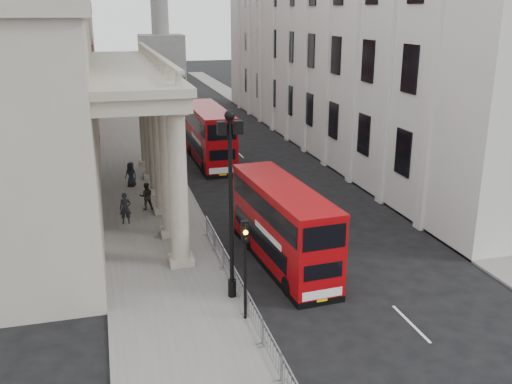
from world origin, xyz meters
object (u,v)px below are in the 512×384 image
at_px(lamp_post_south, 231,194).
at_px(pedestrian_a, 125,208).
at_px(pedestrian_b, 146,196).
at_px(lamp_post_mid, 179,124).
at_px(traffic_light, 245,252).
at_px(bus_far, 209,134).
at_px(pedestrian_c, 131,174).
at_px(bus_near, 283,224).
at_px(lamp_post_north, 155,93).

xyz_separation_m(lamp_post_south, pedestrian_a, (-4.08, 10.54, -3.86)).
height_order(lamp_post_south, pedestrian_b, lamp_post_south).
xyz_separation_m(lamp_post_mid, traffic_light, (0.10, -18.02, -1.80)).
bearing_deg(lamp_post_south, bus_far, 81.68).
bearing_deg(pedestrian_c, pedestrian_b, -49.78).
distance_m(lamp_post_south, bus_far, 24.35).
bearing_deg(bus_near, bus_far, 85.54).
bearing_deg(traffic_light, pedestrian_c, 99.62).
relative_size(bus_far, pedestrian_b, 6.03).
relative_size(lamp_post_mid, pedestrian_a, 4.45).
xyz_separation_m(bus_near, pedestrian_c, (-6.60, 15.13, -1.12)).
bearing_deg(lamp_post_mid, pedestrian_c, 147.20).
height_order(lamp_post_north, pedestrian_b, lamp_post_north).
distance_m(lamp_post_south, lamp_post_mid, 16.00).
bearing_deg(pedestrian_c, bus_near, -33.10).
bearing_deg(bus_near, lamp_post_north, 92.60).
xyz_separation_m(bus_far, pedestrian_c, (-6.82, -5.83, -1.38)).
height_order(pedestrian_b, pedestrian_c, pedestrian_c).
distance_m(lamp_post_mid, pedestrian_b, 5.73).
relative_size(pedestrian_a, pedestrian_c, 1.05).
distance_m(lamp_post_south, traffic_light, 2.71).
bearing_deg(lamp_post_south, pedestrian_a, 111.14).
height_order(bus_near, pedestrian_b, bus_near).
bearing_deg(lamp_post_mid, pedestrian_a, -126.74).
bearing_deg(pedestrian_b, pedestrian_c, -81.00).
relative_size(bus_near, pedestrian_b, 5.45).
bearing_deg(lamp_post_south, traffic_light, -87.16).
xyz_separation_m(traffic_light, pedestrian_a, (-4.18, 12.56, -2.05)).
relative_size(lamp_post_north, traffic_light, 1.93).
xyz_separation_m(lamp_post_north, pedestrian_a, (-4.08, -21.46, -3.86)).
relative_size(traffic_light, pedestrian_a, 2.30).
bearing_deg(bus_near, lamp_post_mid, 100.32).
bearing_deg(lamp_post_north, lamp_post_south, -90.00).
height_order(lamp_post_north, pedestrian_c, lamp_post_north).
height_order(pedestrian_a, pedestrian_b, pedestrian_a).
xyz_separation_m(lamp_post_south, lamp_post_north, (0.00, 32.00, 0.00)).
height_order(traffic_light, bus_far, bus_far).
distance_m(traffic_light, pedestrian_c, 20.55).
relative_size(lamp_post_mid, pedestrian_c, 4.67).
bearing_deg(lamp_post_mid, traffic_light, -89.68).
relative_size(lamp_post_south, bus_far, 0.78).
height_order(lamp_post_mid, pedestrian_b, lamp_post_mid).
bearing_deg(lamp_post_south, lamp_post_north, 90.00).
height_order(bus_near, pedestrian_a, bus_near).
xyz_separation_m(lamp_post_south, traffic_light, (0.10, -2.02, -1.80)).
height_order(lamp_post_north, pedestrian_a, lamp_post_north).
bearing_deg(pedestrian_c, traffic_light, -47.05).
distance_m(lamp_post_north, pedestrian_b, 19.80).
distance_m(bus_far, pedestrian_b, 12.85).
distance_m(lamp_post_north, bus_near, 29.32).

